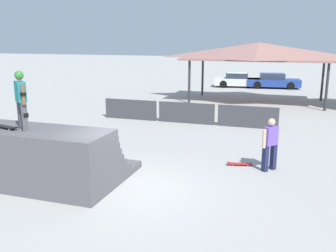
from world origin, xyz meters
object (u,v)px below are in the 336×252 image
bystander_walking (270,142)px  parked_car_white (238,80)px  skateboard_on_deck (6,127)px  parked_car_blue (273,81)px  skateboard_on_ground (239,164)px  skater_on_deck (21,96)px

bystander_walking → parked_car_white: (-4.09, 21.39, -0.37)m
skateboard_on_deck → parked_car_white: 25.32m
bystander_walking → parked_car_blue: size_ratio=0.37×
skateboard_on_deck → parked_car_blue: (6.03, 25.38, -1.17)m
skateboard_on_deck → skateboard_on_ground: skateboard_on_deck is taller
parked_car_white → parked_car_blue: same height
skateboard_on_ground → parked_car_white: parked_car_white is taller
skater_on_deck → parked_car_blue: (5.51, 25.28, -2.06)m
bystander_walking → skateboard_on_ground: size_ratio=1.99×
bystander_walking → skateboard_on_ground: (-0.99, 0.17, -0.91)m
skateboard_on_deck → parked_car_blue: size_ratio=0.18×
skater_on_deck → parked_car_blue: size_ratio=0.35×
skateboard_on_deck → parked_car_white: size_ratio=0.20×
bystander_walking → parked_car_white: bearing=-129.8°
skater_on_deck → parked_car_white: (2.49, 25.01, -2.06)m
skater_on_deck → parked_car_blue: bearing=113.9°
skateboard_on_ground → parked_car_white: 21.45m
skater_on_deck → parked_car_blue: skater_on_deck is taller
parked_car_blue → skater_on_deck: bearing=-109.4°
skater_on_deck → parked_car_blue: 25.96m
skateboard_on_deck → parked_car_blue: skateboard_on_deck is taller
bystander_walking → parked_car_blue: 21.69m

